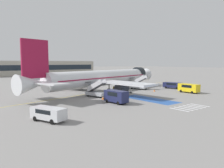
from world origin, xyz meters
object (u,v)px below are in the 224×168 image
at_px(ground_crew_2, 114,89).
at_px(terminal_building, 19,68).
at_px(boarding_stairs_forward, 139,86).
at_px(boarding_stairs_aft, 96,92).
at_px(service_van_0, 189,87).
at_px(service_van_2, 173,85).
at_px(ground_crew_0, 126,88).
at_px(baggage_cart, 126,92).
at_px(ground_crew_1, 126,87).
at_px(service_van_1, 116,96).
at_px(traffic_cone_1, 103,98).
at_px(service_van_3, 48,113).
at_px(airliner, 102,78).
at_px(fuel_tanker, 38,80).
at_px(traffic_cone_0, 154,90).

bearing_deg(ground_crew_2, terminal_building, 158.73).
height_order(boarding_stairs_forward, boarding_stairs_aft, boarding_stairs_forward).
height_order(service_van_0, terminal_building, terminal_building).
bearing_deg(ground_crew_2, service_van_2, 64.95).
height_order(service_van_0, ground_crew_0, service_van_0).
height_order(baggage_cart, ground_crew_1, ground_crew_1).
bearing_deg(terminal_building, service_van_0, -82.40).
xyz_separation_m(service_van_1, traffic_cone_1, (0.58, 4.92, -1.05)).
xyz_separation_m(boarding_stairs_aft, service_van_3, (-15.85, -12.86, 0.10)).
height_order(airliner, ground_crew_1, airliner).
relative_size(airliner, fuel_tanker, 4.09).
distance_m(boarding_stairs_aft, ground_crew_0, 11.19).
bearing_deg(traffic_cone_1, service_van_0, -12.64).
distance_m(service_van_2, ground_crew_0, 15.08).
height_order(airliner, service_van_2, airliner).
bearing_deg(fuel_tanker, boarding_stairs_forward, -148.49).
height_order(boarding_stairs_forward, ground_crew_1, boarding_stairs_forward).
distance_m(airliner, fuel_tanker, 26.53).
bearing_deg(boarding_stairs_aft, service_van_3, -154.56).
xyz_separation_m(service_van_3, baggage_cart, (25.22, 13.66, -0.82)).
height_order(boarding_stairs_aft, service_van_1, boarding_stairs_aft).
xyz_separation_m(service_van_1, service_van_2, (27.01, 7.73, -0.31)).
bearing_deg(boarding_stairs_forward, traffic_cone_1, -170.05).
bearing_deg(traffic_cone_1, service_van_2, 6.06).
bearing_deg(terminal_building, service_van_2, -79.27).
relative_size(service_van_2, traffic_cone_1, 8.48).
distance_m(baggage_cart, terminal_building, 90.08).
distance_m(ground_crew_1, traffic_cone_1, 14.37).
xyz_separation_m(ground_crew_0, terminal_building, (-2.66, 88.28, 3.19)).
bearing_deg(service_van_0, baggage_cart, -37.12).
height_order(service_van_2, baggage_cart, service_van_2).
xyz_separation_m(service_van_2, ground_crew_1, (-13.90, 4.20, 0.02)).
height_order(boarding_stairs_aft, baggage_cart, boarding_stairs_aft).
xyz_separation_m(airliner, baggage_cart, (3.47, -5.28, -3.21)).
relative_size(service_van_2, ground_crew_1, 2.95).
relative_size(boarding_stairs_forward, fuel_tanker, 0.51).
bearing_deg(service_van_2, boarding_stairs_forward, -43.37).
bearing_deg(service_van_1, ground_crew_0, -142.40).
height_order(ground_crew_0, ground_crew_1, ground_crew_1).
bearing_deg(traffic_cone_1, boarding_stairs_aft, 77.30).
xyz_separation_m(airliner, boarding_stairs_aft, (-5.91, -6.08, -2.48)).
bearing_deg(service_van_3, airliner, -160.84).
height_order(boarding_stairs_aft, ground_crew_2, boarding_stairs_aft).
xyz_separation_m(service_van_2, ground_crew_0, (-14.70, 3.34, -0.07)).
bearing_deg(ground_crew_2, traffic_cone_0, 55.41).
bearing_deg(ground_crew_0, airliner, 31.78).
xyz_separation_m(service_van_1, ground_crew_0, (12.30, 11.07, -0.38)).
xyz_separation_m(service_van_0, service_van_2, (4.09, 7.81, -0.23)).
height_order(boarding_stairs_aft, traffic_cone_1, boarding_stairs_aft).
relative_size(service_van_0, service_van_1, 1.05).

